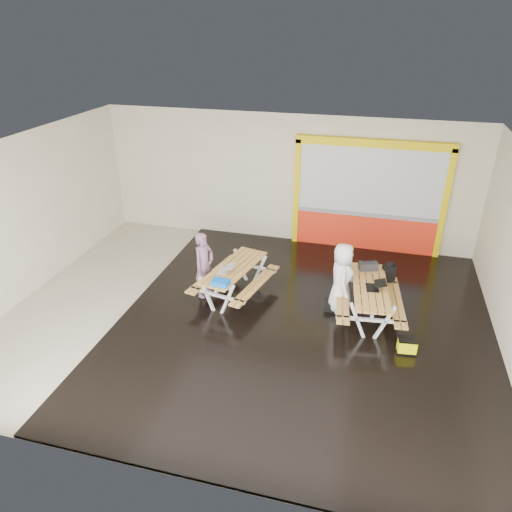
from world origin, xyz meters
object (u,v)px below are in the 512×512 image
(picnic_table_left, at_px, (234,274))
(laptop_left, at_px, (226,269))
(picnic_table_right, at_px, (370,294))
(dark_case, at_px, (334,306))
(laptop_right, at_px, (375,286))
(person_left, at_px, (204,265))
(person_right, at_px, (342,278))
(blue_pouch, at_px, (220,282))
(toolbox, at_px, (368,266))
(backpack, at_px, (389,272))
(fluke_bag, at_px, (407,346))

(picnic_table_left, distance_m, laptop_left, 0.34)
(picnic_table_right, height_order, dark_case, picnic_table_right)
(picnic_table_left, xyz_separation_m, laptop_right, (3.02, -0.16, 0.24))
(dark_case, bearing_deg, person_left, -176.97)
(person_right, bearing_deg, person_left, 82.78)
(person_left, height_order, laptop_left, person_left)
(picnic_table_right, height_order, person_left, person_left)
(person_left, distance_m, laptop_right, 3.66)
(blue_pouch, bearing_deg, picnic_table_right, 13.56)
(person_right, height_order, toolbox, person_right)
(person_left, relative_size, laptop_left, 4.09)
(toolbox, bearing_deg, laptop_right, -76.65)
(picnic_table_left, relative_size, laptop_left, 5.91)
(picnic_table_right, relative_size, person_right, 1.37)
(toolbox, xyz_separation_m, backpack, (0.45, 0.12, -0.15))
(person_right, relative_size, toolbox, 3.54)
(dark_case, bearing_deg, fluke_bag, -37.39)
(picnic_table_left, height_order, toolbox, toolbox)
(picnic_table_left, distance_m, person_right, 2.35)
(laptop_right, bearing_deg, person_left, 179.79)
(person_right, height_order, dark_case, person_right)
(blue_pouch, distance_m, fluke_bag, 3.82)
(laptop_left, distance_m, toolbox, 3.07)
(backpack, xyz_separation_m, fluke_bag, (0.42, -1.85, -0.53))
(fluke_bag, bearing_deg, person_left, 167.39)
(person_right, distance_m, dark_case, 0.70)
(laptop_right, bearing_deg, laptop_left, -178.69)
(dark_case, bearing_deg, laptop_right, -11.90)
(toolbox, distance_m, backpack, 0.49)
(person_left, xyz_separation_m, laptop_right, (3.66, -0.01, 0.02))
(laptop_right, bearing_deg, fluke_bag, -54.41)
(picnic_table_left, relative_size, backpack, 4.94)
(toolbox, bearing_deg, laptop_left, -164.01)
(person_right, xyz_separation_m, laptop_right, (0.69, -0.20, 0.02))
(dark_case, xyz_separation_m, fluke_bag, (1.47, -1.12, 0.07))
(laptop_left, height_order, laptop_right, laptop_right)
(laptop_left, bearing_deg, laptop_right, 1.31)
(laptop_left, bearing_deg, person_left, 170.96)
(picnic_table_left, bearing_deg, person_left, -167.23)
(blue_pouch, xyz_separation_m, toolbox, (2.88, 1.41, 0.05))
(picnic_table_right, xyz_separation_m, laptop_left, (-3.04, -0.15, 0.23))
(laptop_right, distance_m, backpack, 0.93)
(laptop_left, xyz_separation_m, fluke_bag, (3.82, -0.89, -0.63))
(person_left, relative_size, person_right, 0.99)
(picnic_table_right, bearing_deg, laptop_right, -40.37)
(laptop_left, relative_size, backpack, 0.84)
(laptop_right, relative_size, blue_pouch, 1.23)
(toolbox, height_order, fluke_bag, toolbox)
(picnic_table_left, xyz_separation_m, person_left, (-0.64, -0.15, 0.22))
(person_left, xyz_separation_m, backpack, (3.93, 0.88, -0.09))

